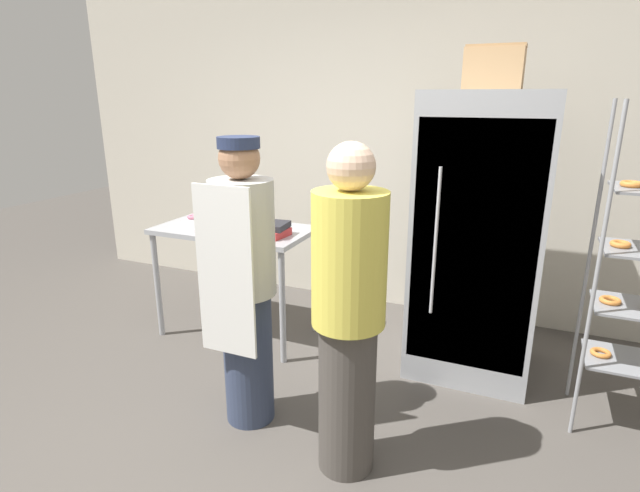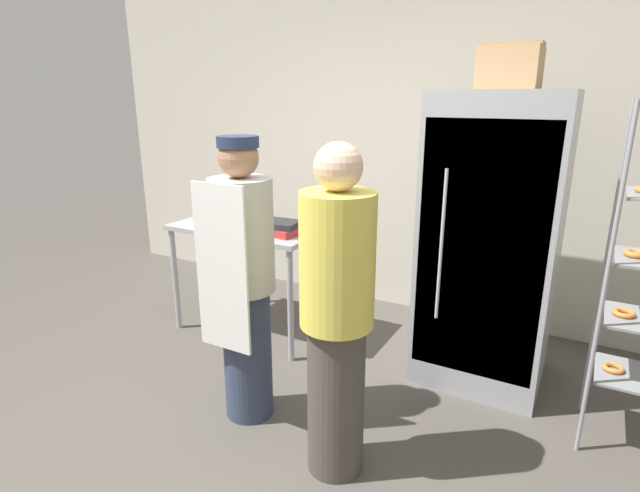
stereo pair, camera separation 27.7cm
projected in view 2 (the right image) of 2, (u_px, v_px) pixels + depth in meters
ground_plane at (241, 468)px, 2.54m from camera, size 14.00×14.00×0.00m
back_wall at (414, 131)px, 4.13m from camera, size 6.40×0.12×3.07m
refrigerator at (491, 243)px, 3.15m from camera, size 0.78×0.77×1.85m
prep_counter at (249, 239)px, 3.84m from camera, size 1.16×0.63×0.86m
donut_box at (222, 216)px, 3.92m from camera, size 0.30×0.20×0.24m
blender_pitcher at (253, 209)px, 3.81m from camera, size 0.12×0.12×0.27m
binder_stack at (278, 227)px, 3.57m from camera, size 0.33×0.24×0.10m
cardboard_storage_box at (510, 67)px, 2.94m from camera, size 0.35×0.32×0.26m
person_baker at (244, 280)px, 2.75m from camera, size 0.34×0.36×1.62m
person_customer at (337, 316)px, 2.32m from camera, size 0.35×0.35×1.63m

